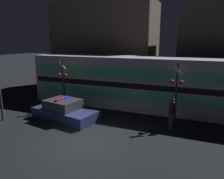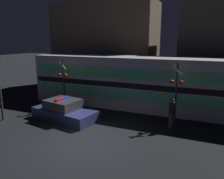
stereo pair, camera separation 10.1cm
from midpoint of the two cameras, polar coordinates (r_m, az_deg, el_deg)
The scene contains 7 objects.
ground_plane at distance 11.03m, azimuth -7.06°, elevation -13.86°, with size 120.00×120.00×0.00m, color black.
train at distance 15.97m, azimuth 10.95°, elevation 1.49°, with size 18.84×2.86×3.75m.
police_car at distance 14.29m, azimuth -12.07°, elevation -5.55°, with size 4.48×2.62×1.37m.
pedestrian at distance 12.81m, azimuth 15.49°, elevation -5.94°, with size 0.30×0.30×1.80m.
crossing_signal_near at distance 13.20m, azimuth 16.66°, elevation 0.15°, with size 0.77×0.30×3.69m.
crossing_signal_far at distance 16.06m, azimuth -12.40°, elevation 2.36°, with size 0.77×0.30×3.59m.
building_left at distance 23.41m, azimuth -1.56°, elevation 11.25°, with size 10.44×4.84×8.65m.
Camera 2 is at (5.12, -8.45, 4.91)m, focal length 35.00 mm.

